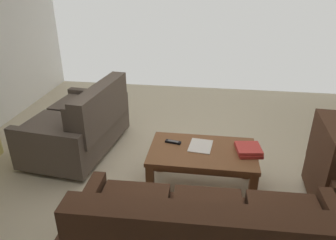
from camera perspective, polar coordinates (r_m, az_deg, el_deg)
ground_plane at (r=3.42m, az=2.36°, el=-10.97°), size 5.50×5.98×0.01m
loveseat_near at (r=3.93m, az=-15.45°, el=-0.70°), size 1.01×1.42×0.86m
coffee_table at (r=3.09m, az=6.23°, el=-6.59°), size 1.03×0.63×0.46m
book_stack at (r=3.08m, az=14.39°, el=-5.20°), size 0.26×0.30×0.06m
tv_remote at (r=3.15m, az=0.93°, el=-4.00°), size 0.17×0.07×0.02m
loose_magazine at (r=3.12m, az=5.93°, el=-4.69°), size 0.24×0.29×0.01m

